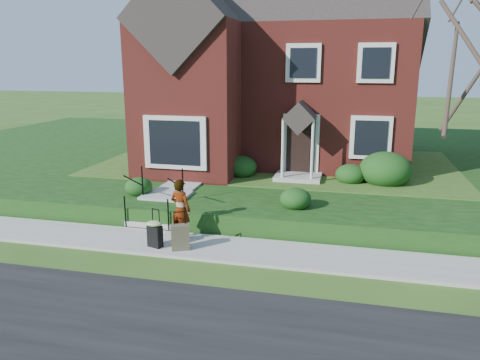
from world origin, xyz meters
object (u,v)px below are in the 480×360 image
(woman, at_px, (181,209))
(suitcase_olive, at_px, (180,237))
(front_steps, at_px, (161,205))
(suitcase_black, at_px, (155,232))

(woman, distance_m, suitcase_olive, 0.89)
(front_steps, distance_m, woman, 1.99)
(suitcase_olive, bearing_deg, woman, 85.57)
(front_steps, bearing_deg, suitcase_olive, -56.70)
(front_steps, relative_size, suitcase_black, 2.05)
(front_steps, distance_m, suitcase_black, 2.33)
(front_steps, relative_size, woman, 1.25)
(suitcase_olive, bearing_deg, suitcase_black, 154.96)
(suitcase_black, bearing_deg, suitcase_olive, 16.84)
(woman, xyz_separation_m, suitcase_black, (-0.44, -0.69, -0.43))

